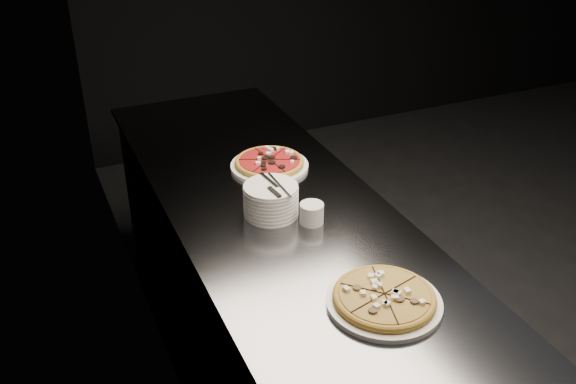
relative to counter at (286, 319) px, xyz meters
name	(u,v)px	position (x,y,z in m)	size (l,w,h in m)	color
wall_left	(167,100)	(-0.37, 0.00, 0.94)	(0.02, 5.00, 2.80)	black
counter	(286,319)	(0.00, 0.00, 0.00)	(0.74, 2.44, 0.92)	slate
pizza_mushroom	(384,299)	(0.06, -0.54, 0.48)	(0.35, 0.35, 0.04)	white
pizza_tomato	(269,163)	(0.09, 0.36, 0.48)	(0.36, 0.36, 0.04)	white
plate_stack	(271,200)	(-0.04, 0.03, 0.51)	(0.18, 0.18, 0.11)	white
cutlery	(274,186)	(-0.03, 0.02, 0.57)	(0.07, 0.20, 0.01)	#B3B5BA
ramekin	(312,213)	(0.06, -0.08, 0.50)	(0.08, 0.08, 0.07)	silver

